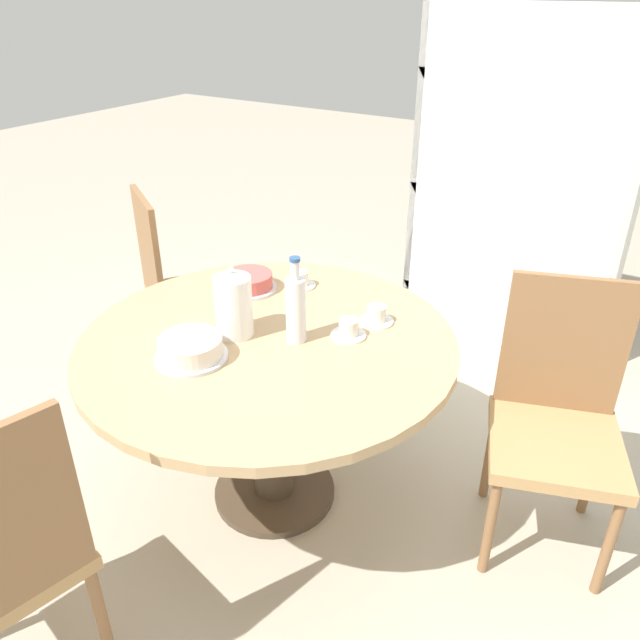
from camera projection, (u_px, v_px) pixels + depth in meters
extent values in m
plane|color=#B2A893|center=(275.00, 493.00, 2.43)|extent=(14.00, 14.00, 0.00)
cylinder|color=#473828|center=(275.00, 490.00, 2.42)|extent=(0.46, 0.46, 0.03)
cylinder|color=#473828|center=(272.00, 422.00, 2.26)|extent=(0.15, 0.15, 0.64)
cylinder|color=tan|center=(268.00, 342.00, 2.10)|extent=(1.27, 1.27, 0.04)
cylinder|color=olive|center=(490.00, 527.00, 2.02)|extent=(0.03, 0.03, 0.40)
cylinder|color=olive|center=(608.00, 547.00, 1.95)|extent=(0.03, 0.03, 0.40)
cylinder|color=olive|center=(490.00, 454.00, 2.33)|extent=(0.03, 0.03, 0.40)
cylinder|color=olive|center=(592.00, 470.00, 2.25)|extent=(0.03, 0.03, 0.40)
cube|color=tan|center=(555.00, 446.00, 2.03)|extent=(0.53, 0.53, 0.04)
cube|color=olive|center=(565.00, 345.00, 2.07)|extent=(0.39, 0.15, 0.49)
cylinder|color=olive|center=(248.00, 344.00, 3.03)|extent=(0.03, 0.03, 0.40)
cylinder|color=olive|center=(225.00, 313.00, 3.31)|extent=(0.03, 0.03, 0.40)
cylinder|color=olive|center=(175.00, 361.00, 2.89)|extent=(0.03, 0.03, 0.40)
cylinder|color=olive|center=(157.00, 327.00, 3.18)|extent=(0.03, 0.03, 0.40)
cube|color=tan|center=(197.00, 295.00, 3.00)|extent=(0.58, 0.58, 0.04)
cube|color=olive|center=(149.00, 250.00, 2.79)|extent=(0.35, 0.24, 0.49)
cylinder|color=olive|center=(46.00, 544.00, 1.96)|extent=(0.03, 0.03, 0.40)
cylinder|color=olive|center=(101.00, 617.00, 1.73)|extent=(0.03, 0.03, 0.40)
cube|color=silver|center=(632.00, 209.00, 2.85)|extent=(0.04, 0.28, 1.67)
cube|color=silver|center=(424.00, 176.00, 3.33)|extent=(0.04, 0.28, 1.67)
cube|color=silver|center=(512.00, 198.00, 2.99)|extent=(1.06, 0.02, 1.67)
cube|color=silver|center=(497.00, 334.00, 3.48)|extent=(0.99, 0.27, 0.04)
cube|color=silver|center=(512.00, 244.00, 3.22)|extent=(0.99, 0.27, 0.04)
cube|color=silver|center=(529.00, 134.00, 2.95)|extent=(0.99, 0.27, 0.04)
cube|color=silver|center=(549.00, 6.00, 2.69)|extent=(0.99, 0.27, 0.04)
cube|color=#234793|center=(560.00, 314.00, 3.22)|extent=(0.38, 0.21, 0.40)
cube|color=teal|center=(450.00, 281.00, 3.49)|extent=(0.38, 0.21, 0.48)
cube|color=beige|center=(574.00, 206.00, 2.96)|extent=(0.45, 0.21, 0.47)
cube|color=orange|center=(466.00, 196.00, 3.24)|extent=(0.45, 0.21, 0.39)
cube|color=gold|center=(603.00, 80.00, 2.68)|extent=(0.43, 0.21, 0.49)
cube|color=orange|center=(477.00, 78.00, 2.96)|extent=(0.43, 0.21, 0.43)
cylinder|color=white|center=(234.00, 306.00, 2.06)|extent=(0.12, 0.12, 0.21)
cone|color=white|center=(231.00, 275.00, 2.01)|extent=(0.11, 0.11, 0.02)
sphere|color=white|center=(231.00, 269.00, 2.00)|extent=(0.02, 0.02, 0.02)
cylinder|color=silver|center=(296.00, 310.00, 2.03)|extent=(0.07, 0.07, 0.22)
cylinder|color=silver|center=(295.00, 270.00, 1.96)|extent=(0.03, 0.03, 0.06)
cylinder|color=#2D5184|center=(295.00, 259.00, 1.94)|extent=(0.03, 0.03, 0.01)
cylinder|color=silver|center=(192.00, 357.00, 1.98)|extent=(0.23, 0.23, 0.01)
cylinder|color=silver|center=(190.00, 347.00, 1.96)|extent=(0.20, 0.20, 0.06)
cylinder|color=silver|center=(249.00, 288.00, 2.42)|extent=(0.22, 0.22, 0.01)
cylinder|color=#C65651|center=(248.00, 280.00, 2.40)|extent=(0.19, 0.19, 0.06)
cylinder|color=white|center=(376.00, 321.00, 2.19)|extent=(0.12, 0.12, 0.01)
cylinder|color=silver|center=(377.00, 313.00, 2.17)|extent=(0.07, 0.07, 0.05)
cylinder|color=white|center=(300.00, 285.00, 2.44)|extent=(0.12, 0.12, 0.01)
cylinder|color=silver|center=(300.00, 278.00, 2.43)|extent=(0.07, 0.07, 0.05)
cylinder|color=white|center=(348.00, 335.00, 2.10)|extent=(0.12, 0.12, 0.01)
cylinder|color=silver|center=(349.00, 327.00, 2.09)|extent=(0.07, 0.07, 0.05)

